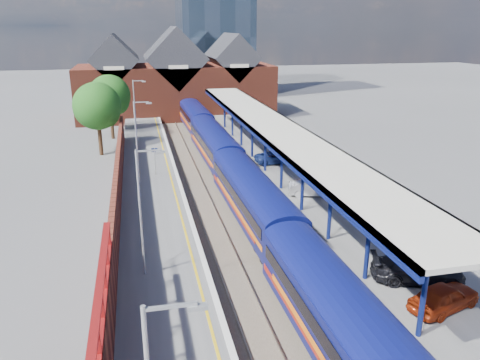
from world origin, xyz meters
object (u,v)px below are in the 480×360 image
at_px(lamp_post_d, 136,106).
at_px(parked_car_dark, 418,269).
at_px(train, 230,164).
at_px(parked_car_silver, 314,188).
at_px(platform_sign, 155,157).
at_px(lamp_post_b, 143,206).
at_px(parked_car_red, 444,297).
at_px(lamp_post_c, 138,137).
at_px(parked_car_blue, 276,157).

distance_m(lamp_post_d, parked_car_dark, 38.59).
relative_size(train, parked_car_dark, 13.79).
height_order(train, parked_car_dark, train).
bearing_deg(parked_car_silver, platform_sign, 71.40).
xyz_separation_m(train, parked_car_silver, (5.46, -6.42, -0.47)).
xyz_separation_m(train, lamp_post_d, (-7.86, 15.88, 2.87)).
relative_size(lamp_post_b, parked_car_dark, 1.46).
distance_m(platform_sign, parked_car_red, 27.36).
bearing_deg(train, lamp_post_d, 116.31).
bearing_deg(parked_car_dark, platform_sign, 48.09).
distance_m(lamp_post_b, parked_car_dark, 14.80).
distance_m(train, lamp_post_d, 17.95).
distance_m(lamp_post_c, parked_car_red, 26.47).
distance_m(lamp_post_c, platform_sign, 3.34).
bearing_deg(parked_car_red, train, -3.66).
bearing_deg(lamp_post_c, parked_car_silver, -25.35).
relative_size(parked_car_red, parked_car_blue, 0.92).
xyz_separation_m(parked_car_silver, parked_car_dark, (0.59, -13.54, 0.04)).
bearing_deg(lamp_post_b, parked_car_silver, 36.06).
distance_m(train, parked_car_dark, 20.86).
relative_size(lamp_post_c, parked_car_dark, 1.46).
bearing_deg(lamp_post_c, parked_car_red, -58.65).
bearing_deg(lamp_post_b, parked_car_blue, 55.75).
height_order(train, platform_sign, platform_sign).
bearing_deg(parked_car_silver, lamp_post_c, 80.85).
height_order(lamp_post_c, parked_car_dark, lamp_post_c).
height_order(lamp_post_d, platform_sign, lamp_post_d).
bearing_deg(parked_car_red, parked_car_dark, -23.48).
bearing_deg(train, parked_car_silver, -49.64).
relative_size(lamp_post_c, parked_car_blue, 1.67).
height_order(train, parked_car_blue, train).
distance_m(train, lamp_post_c, 8.36).
relative_size(platform_sign, parked_car_silver, 0.63).
distance_m(lamp_post_d, parked_car_red, 40.91).
bearing_deg(platform_sign, parked_car_silver, -34.80).
relative_size(train, lamp_post_c, 9.42).
distance_m(parked_car_red, parked_car_silver, 16.12).
xyz_separation_m(train, parked_car_red, (5.80, -22.54, -0.47)).
distance_m(parked_car_red, parked_car_dark, 2.58).
relative_size(lamp_post_d, parked_car_dark, 1.46).
height_order(lamp_post_c, parked_car_blue, lamp_post_c).
xyz_separation_m(lamp_post_c, parked_car_silver, (13.31, -6.31, -3.34)).
height_order(platform_sign, parked_car_dark, platform_sign).
bearing_deg(lamp_post_c, lamp_post_b, -90.00).
xyz_separation_m(lamp_post_c, lamp_post_d, (0.00, 16.00, 0.00)).
distance_m(train, platform_sign, 6.79).
bearing_deg(lamp_post_b, train, 64.01).
bearing_deg(parked_car_dark, parked_car_red, -167.13).
bearing_deg(parked_car_silver, parked_car_red, -162.57).
distance_m(parked_car_red, parked_car_blue, 25.63).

